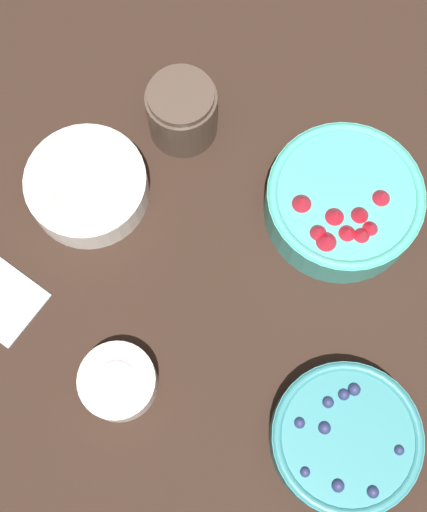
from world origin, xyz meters
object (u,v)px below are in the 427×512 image
object	(u,v)px
bowl_strawberries	(343,202)
bowl_blueberries	(346,439)
bowl_bananas	(87,185)
bowl_cream	(118,381)
jar_chocolate	(182,113)

from	to	relation	value
bowl_strawberries	bowl_blueberries	size ratio (longest dim) A/B	1.13
bowl_bananas	bowl_cream	distance (m)	0.27
bowl_cream	bowl_strawberries	bearing A→B (deg)	71.41
bowl_strawberries	bowl_cream	bearing A→B (deg)	-108.59
bowl_cream	jar_chocolate	world-z (taller)	jar_chocolate
bowl_strawberries	jar_chocolate	world-z (taller)	jar_chocolate
bowl_cream	jar_chocolate	size ratio (longest dim) A/B	1.00
bowl_cream	bowl_blueberries	bearing A→B (deg)	18.76
jar_chocolate	bowl_blueberries	bearing A→B (deg)	-32.17
bowl_blueberries	bowl_cream	distance (m)	0.29
bowl_blueberries	bowl_bananas	distance (m)	0.48
bowl_strawberries	bowl_bananas	xyz separation A→B (m)	(-0.31, -0.16, -0.01)
bowl_strawberries	bowl_bananas	world-z (taller)	bowl_strawberries
bowl_blueberries	bowl_strawberries	bearing A→B (deg)	120.51
bowl_bananas	jar_chocolate	bearing A→B (deg)	70.84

